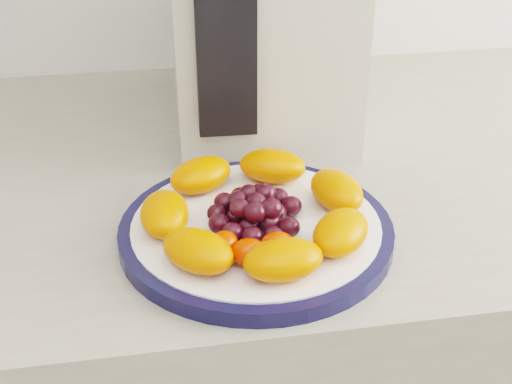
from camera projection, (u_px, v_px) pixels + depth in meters
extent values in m
cylinder|color=black|center=(256.00, 232.00, 0.66)|extent=(0.25, 0.25, 0.01)
cylinder|color=white|center=(256.00, 231.00, 0.66)|extent=(0.23, 0.23, 0.02)
cube|color=black|center=(225.00, 9.00, 0.68)|extent=(0.06, 0.02, 0.26)
ellipsoid|color=#EB5100|center=(337.00, 191.00, 0.67)|extent=(0.06, 0.08, 0.03)
ellipsoid|color=#EB5100|center=(272.00, 166.00, 0.71)|extent=(0.08, 0.07, 0.03)
ellipsoid|color=#EB5100|center=(201.00, 175.00, 0.70)|extent=(0.08, 0.07, 0.03)
ellipsoid|color=#EB5100|center=(164.00, 214.00, 0.64)|extent=(0.05, 0.07, 0.03)
ellipsoid|color=#EB5100|center=(198.00, 251.00, 0.59)|extent=(0.08, 0.08, 0.03)
ellipsoid|color=#EB5100|center=(283.00, 260.00, 0.58)|extent=(0.07, 0.05, 0.03)
ellipsoid|color=#EB5100|center=(341.00, 232.00, 0.61)|extent=(0.08, 0.08, 0.03)
ellipsoid|color=black|center=(256.00, 214.00, 0.65)|extent=(0.02, 0.02, 0.02)
ellipsoid|color=black|center=(276.00, 213.00, 0.65)|extent=(0.02, 0.02, 0.02)
ellipsoid|color=black|center=(263.00, 205.00, 0.66)|extent=(0.02, 0.02, 0.02)
ellipsoid|color=black|center=(243.00, 206.00, 0.66)|extent=(0.02, 0.02, 0.02)
ellipsoid|color=black|center=(236.00, 217.00, 0.65)|extent=(0.02, 0.02, 0.02)
ellipsoid|color=black|center=(249.00, 226.00, 0.63)|extent=(0.02, 0.02, 0.02)
ellipsoid|color=black|center=(269.00, 222.00, 0.64)|extent=(0.02, 0.02, 0.02)
ellipsoid|color=black|center=(291.00, 206.00, 0.66)|extent=(0.02, 0.02, 0.02)
ellipsoid|color=black|center=(278.00, 198.00, 0.67)|extent=(0.02, 0.02, 0.02)
ellipsoid|color=black|center=(259.00, 194.00, 0.68)|extent=(0.02, 0.02, 0.02)
ellipsoid|color=black|center=(240.00, 197.00, 0.68)|extent=(0.02, 0.02, 0.02)
ellipsoid|color=black|center=(225.00, 202.00, 0.67)|extent=(0.02, 0.02, 0.02)
ellipsoid|color=black|center=(217.00, 213.00, 0.65)|extent=(0.02, 0.02, 0.02)
ellipsoid|color=black|center=(219.00, 224.00, 0.64)|extent=(0.02, 0.02, 0.02)
ellipsoid|color=black|center=(232.00, 233.00, 0.62)|extent=(0.02, 0.02, 0.02)
ellipsoid|color=black|center=(252.00, 237.00, 0.62)|extent=(0.02, 0.02, 0.02)
ellipsoid|color=black|center=(273.00, 235.00, 0.62)|extent=(0.02, 0.02, 0.02)
ellipsoid|color=black|center=(289.00, 227.00, 0.63)|extent=(0.02, 0.02, 0.02)
ellipsoid|color=black|center=(256.00, 202.00, 0.64)|extent=(0.02, 0.02, 0.02)
ellipsoid|color=black|center=(265.00, 194.00, 0.65)|extent=(0.02, 0.02, 0.02)
ellipsoid|color=black|center=(249.00, 193.00, 0.66)|extent=(0.02, 0.02, 0.02)
ellipsoid|color=black|center=(237.00, 200.00, 0.65)|extent=(0.02, 0.02, 0.02)
ellipsoid|color=black|center=(240.00, 208.00, 0.63)|extent=(0.02, 0.02, 0.02)
ellipsoid|color=black|center=(255.00, 212.00, 0.63)|extent=(0.02, 0.02, 0.02)
ellipsoid|color=black|center=(271.00, 209.00, 0.63)|extent=(0.02, 0.02, 0.02)
ellipsoid|color=#F12500|center=(248.00, 252.00, 0.59)|extent=(0.03, 0.03, 0.02)
ellipsoid|color=#F12500|center=(277.00, 245.00, 0.60)|extent=(0.03, 0.03, 0.02)
ellipsoid|color=#F12500|center=(267.00, 266.00, 0.58)|extent=(0.04, 0.04, 0.02)
ellipsoid|color=#F12500|center=(223.00, 245.00, 0.60)|extent=(0.04, 0.04, 0.02)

